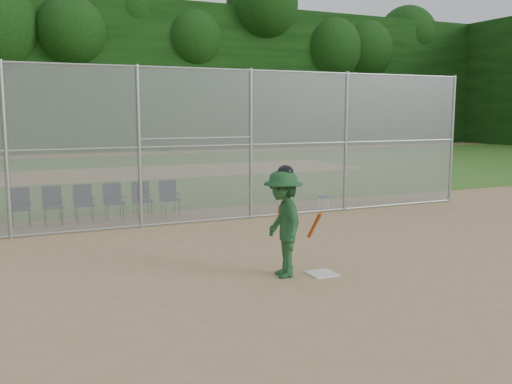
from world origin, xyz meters
name	(u,v)px	position (x,y,z in m)	size (l,w,h in m)	color
ground	(312,268)	(0.00, 0.00, 0.00)	(100.00, 100.00, 0.00)	tan
grass_strip	(118,173)	(0.00, 18.00, 0.01)	(100.00, 100.00, 0.00)	#35681F
dirt_patch_far	(118,173)	(0.00, 18.00, 0.01)	(24.00, 24.00, 0.00)	tan
backstop_fence	(216,143)	(0.00, 5.00, 2.07)	(16.09, 0.09, 4.00)	gray
treeline	(106,58)	(0.00, 20.00, 5.50)	(81.00, 60.00, 11.00)	black
home_plate	(322,274)	(-0.05, -0.44, 0.01)	(0.48, 0.48, 0.02)	silver
batter_at_plate	(283,223)	(-0.74, -0.25, 0.95)	(0.97, 1.41, 1.96)	#1C4724
water_cooler	(324,203)	(3.51, 5.34, 0.21)	(0.33, 0.33, 0.42)	white
spare_bats	(283,200)	(2.01, 5.07, 0.42)	(0.36, 0.30, 0.84)	#D84C14
chair_1	(20,208)	(-4.72, 6.42, 0.48)	(0.54, 0.52, 0.96)	#0F1B39
chair_2	(53,206)	(-3.95, 6.42, 0.48)	(0.54, 0.52, 0.96)	#0F1B39
chair_3	(84,204)	(-3.17, 6.42, 0.48)	(0.54, 0.52, 0.96)	#0F1B39
chair_4	(114,202)	(-2.40, 6.42, 0.48)	(0.54, 0.52, 0.96)	#0F1B39
chair_5	(143,200)	(-1.62, 6.42, 0.48)	(0.54, 0.52, 0.96)	#0F1B39
chair_6	(170,198)	(-0.85, 6.42, 0.48)	(0.54, 0.52, 0.96)	#0F1B39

